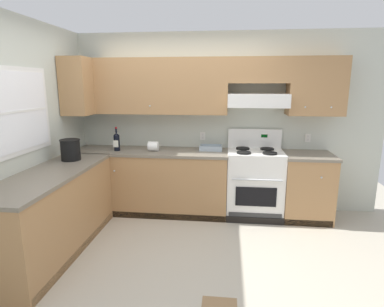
{
  "coord_description": "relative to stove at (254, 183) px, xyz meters",
  "views": [
    {
      "loc": [
        0.63,
        -3.03,
        1.83
      ],
      "look_at": [
        0.21,
        0.7,
        1.0
      ],
      "focal_mm": 29.4,
      "sensor_mm": 36.0,
      "label": 1
    }
  ],
  "objects": [
    {
      "name": "wine_bottle",
      "position": [
        -1.94,
        -0.07,
        0.57
      ],
      "size": [
        0.08,
        0.09,
        0.34
      ],
      "color": "black",
      "rests_on": "counter_back_run"
    },
    {
      "name": "bucket",
      "position": [
        -2.31,
        -0.69,
        0.57
      ],
      "size": [
        0.24,
        0.24,
        0.26
      ],
      "color": "black",
      "rests_on": "counter_left_run"
    },
    {
      "name": "bowl",
      "position": [
        -0.62,
        0.11,
        0.46
      ],
      "size": [
        0.32,
        0.21,
        0.07
      ],
      "color": "#9EADB7",
      "rests_on": "counter_back_run"
    },
    {
      "name": "stove",
      "position": [
        0.0,
        0.0,
        0.0
      ],
      "size": [
        0.76,
        0.62,
        1.2
      ],
      "color": "white",
      "rests_on": "ground_plane"
    },
    {
      "name": "counter_left_run",
      "position": [
        -2.27,
        -1.26,
        -0.03
      ],
      "size": [
        0.63,
        1.91,
        0.91
      ],
      "color": "#A87A4C",
      "rests_on": "ground_plane"
    },
    {
      "name": "wall_left",
      "position": [
        -2.62,
        -1.03,
        0.87
      ],
      "size": [
        0.47,
        4.0,
        2.55
      ],
      "color": "beige",
      "rests_on": "ground_plane"
    },
    {
      "name": "paper_towel_roll",
      "position": [
        -1.42,
        -0.04,
        0.5
      ],
      "size": [
        0.14,
        0.13,
        0.13
      ],
      "color": "white",
      "rests_on": "counter_back_run"
    },
    {
      "name": "ground_plane",
      "position": [
        -1.03,
        -1.25,
        -0.48
      ],
      "size": [
        7.04,
        7.04,
        0.0
      ],
      "primitive_type": "plane",
      "color": "#B2AA99"
    },
    {
      "name": "wall_back",
      "position": [
        -0.63,
        0.27,
        1.0
      ],
      "size": [
        4.68,
        0.57,
        2.55
      ],
      "color": "beige",
      "rests_on": "ground_plane"
    },
    {
      "name": "counter_back_run",
      "position": [
        -0.97,
        -0.01,
        -0.03
      ],
      "size": [
        3.6,
        0.65,
        0.91
      ],
      "color": "#A87A4C",
      "rests_on": "ground_plane"
    }
  ]
}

